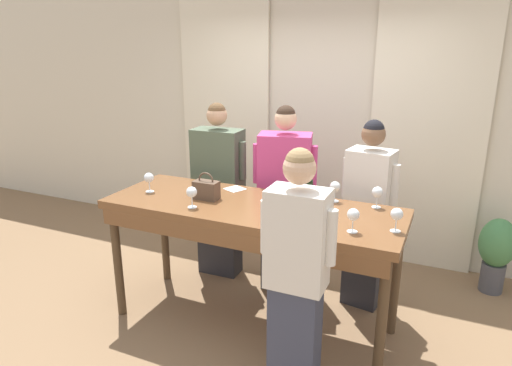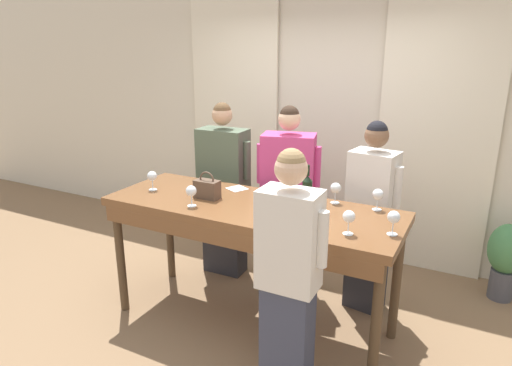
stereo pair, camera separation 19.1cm
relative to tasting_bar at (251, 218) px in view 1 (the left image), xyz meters
name	(u,v)px [view 1 (the left image)]	position (x,y,z in m)	size (l,w,h in m)	color
ground_plane	(252,322)	(0.00, 0.02, -0.93)	(18.00, 18.00, 0.00)	#846647
wall_back	(319,122)	(0.00, 1.74, 0.47)	(12.00, 0.06, 2.80)	beige
curtain_panel_left	(225,121)	(-1.10, 1.68, 0.42)	(1.08, 0.03, 2.69)	#EFE5C6
curtain_panel_right	(426,137)	(1.10, 1.68, 0.42)	(1.08, 0.03, 2.69)	#EFE5C6
tasting_bar	(251,218)	(0.00, 0.00, 0.00)	(2.28, 0.81, 1.03)	brown
wine_bottle	(308,191)	(0.40, 0.14, 0.23)	(0.08, 0.08, 0.33)	black
handbag	(206,189)	(-0.38, 0.00, 0.18)	(0.20, 0.11, 0.22)	brown
wine_glass_front_left	(293,197)	(0.34, 0.00, 0.22)	(0.08, 0.08, 0.16)	white
wine_glass_front_mid	(377,193)	(0.88, 0.35, 0.22)	(0.08, 0.08, 0.16)	white
wine_glass_front_right	(353,215)	(0.81, -0.18, 0.22)	(0.08, 0.08, 0.16)	white
wine_glass_center_left	(192,193)	(-0.38, -0.21, 0.22)	(0.08, 0.08, 0.16)	white
wine_glass_center_mid	(397,215)	(1.07, -0.06, 0.22)	(0.08, 0.08, 0.16)	white
wine_glass_center_right	(149,178)	(-0.90, -0.04, 0.22)	(0.08, 0.08, 0.16)	white
wine_glass_back_left	(335,187)	(0.55, 0.35, 0.22)	(0.08, 0.08, 0.16)	white
napkin	(235,189)	(-0.29, 0.31, 0.11)	(0.19, 0.19, 0.00)	white
guest_olive_jacket	(219,191)	(-0.66, 0.69, -0.08)	(0.57, 0.27, 1.69)	#28282D
guest_pink_top	(284,200)	(0.01, 0.69, -0.08)	(0.57, 0.38, 1.71)	#28282D
guest_cream_sweater	(367,215)	(0.76, 0.69, -0.10)	(0.48, 0.31, 1.63)	#28282D
host_pouring	(296,275)	(0.57, -0.57, -0.08)	(0.47, 0.23, 1.65)	#383D51
potted_plant	(497,250)	(1.82, 1.38, -0.51)	(0.32, 0.32, 0.71)	#4C4C51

